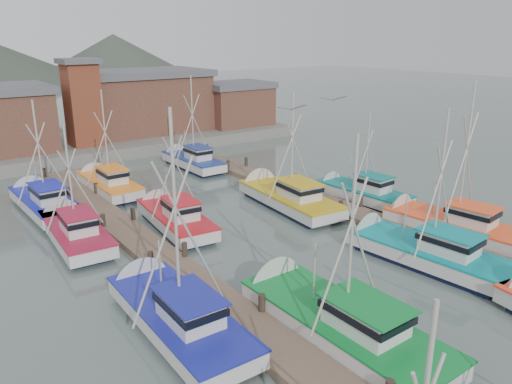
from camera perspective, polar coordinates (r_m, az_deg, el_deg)
ground at (r=27.52m, az=8.24°, el=-8.44°), size 260.00×260.00×0.00m
dock_left at (r=26.68m, az=-9.02°, el=-8.85°), size 2.30×46.00×1.50m
dock_right at (r=34.71m, az=11.90°, el=-2.63°), size 2.30×46.00×1.50m
quay at (r=58.31m, az=-18.07°, el=5.48°), size 44.00×16.00×1.20m
shed_center at (r=59.75m, az=-12.94°, el=10.16°), size 14.84×9.54×6.90m
shed_right at (r=62.51m, az=-2.35°, el=10.10°), size 8.48×6.36×5.20m
lookout_tower at (r=53.15m, az=-19.22°, el=9.69°), size 3.60×3.60×8.50m
boat_4 at (r=21.68m, az=8.63°, el=-14.08°), size 3.93×10.32×9.57m
boat_5 at (r=28.92m, az=18.17°, el=-6.36°), size 3.90×9.78×9.40m
boat_6 at (r=22.13m, az=-9.47°, el=-13.39°), size 4.21×9.52×10.32m
boat_7 at (r=33.42m, az=20.87°, el=-3.38°), size 4.11×9.30×10.33m
boat_8 at (r=32.84m, az=-9.48°, el=-2.80°), size 3.44×8.68×8.26m
boat_9 at (r=36.41m, az=3.32°, el=-0.52°), size 3.96×10.18×9.23m
boat_10 at (r=32.17m, az=-20.14°, el=-4.12°), size 3.30×8.80×7.90m
boat_11 at (r=38.17m, az=11.56°, el=-0.01°), size 3.01×8.10×7.35m
boat_12 at (r=41.36m, az=-16.69°, el=0.97°), size 3.49×8.50×8.75m
boat_13 at (r=47.20m, az=-7.48°, el=3.60°), size 3.63×8.35×9.19m
boat_14 at (r=38.41m, az=-23.17°, el=-0.99°), size 3.60×9.16×8.67m
gull_near at (r=23.00m, az=4.14°, el=9.51°), size 1.55×0.65×0.24m
gull_far at (r=25.04m, az=8.87°, el=10.44°), size 1.54×0.66×0.24m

